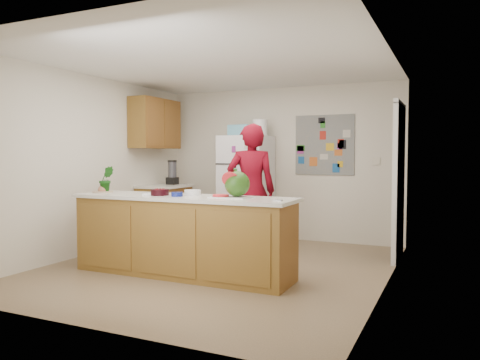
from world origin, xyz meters
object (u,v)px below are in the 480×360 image
at_px(watermelon, 237,184).
at_px(person, 251,191).
at_px(refrigerator, 246,188).
at_px(cherry_bowl, 160,192).

bearing_deg(watermelon, person, 106.13).
xyz_separation_m(refrigerator, watermelon, (0.92, -2.33, 0.22)).
xyz_separation_m(person, watermelon, (0.34, -1.18, 0.17)).
xyz_separation_m(refrigerator, cherry_bowl, (-0.02, -2.43, 0.11)).
bearing_deg(person, refrigerator, -87.06).
distance_m(refrigerator, person, 1.29).
xyz_separation_m(watermelon, cherry_bowl, (-0.94, -0.11, -0.12)).
bearing_deg(person, cherry_bowl, 40.87).
bearing_deg(watermelon, refrigerator, 111.66).
relative_size(refrigerator, cherry_bowl, 8.11).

